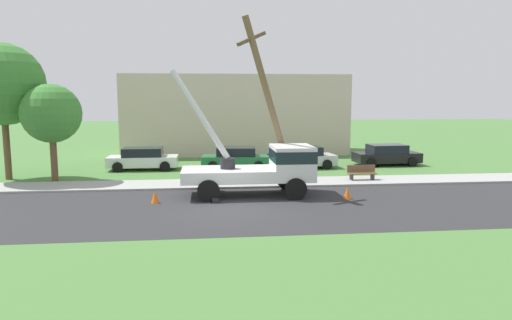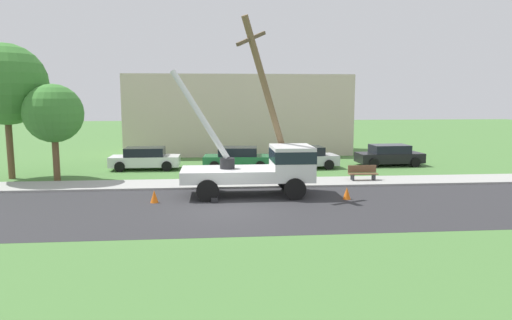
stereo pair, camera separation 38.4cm
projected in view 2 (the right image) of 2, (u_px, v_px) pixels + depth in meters
ground_plane at (223, 166)px, 31.28m from camera, size 120.00×120.00×0.00m
road_asphalt at (229, 208)px, 19.45m from camera, size 80.00×8.20×0.01m
sidewalk_strip at (226, 183)px, 24.73m from camera, size 80.00×2.52×0.10m
utility_truck at (265, 166)px, 21.90m from camera, size 6.76×3.20×5.98m
leaning_utility_pole at (270, 104)px, 22.52m from camera, size 3.34×2.57×8.46m
traffic_cone_ahead at (347, 193)px, 21.09m from camera, size 0.36×0.36×0.56m
traffic_cone_behind at (154, 196)px, 20.39m from camera, size 0.36×0.36×0.56m
parked_sedan_white at (145, 158)px, 29.70m from camera, size 4.41×2.03×1.42m
parked_sedan_green at (238, 158)px, 29.91m from camera, size 4.54×2.27×1.42m
parked_sedan_silver at (303, 157)px, 30.20m from camera, size 4.54×2.26×1.42m
parked_sedan_black at (389, 155)px, 31.37m from camera, size 4.47×2.13×1.42m
park_bench at (363, 173)px, 25.42m from camera, size 1.60×0.45×0.90m
roadside_tree_near at (53, 114)px, 25.22m from camera, size 3.21×3.21×5.37m
roadside_tree_far at (5, 85)px, 25.72m from camera, size 4.58×4.58×7.65m
lowrise_building_backdrop at (238, 114)px, 38.43m from camera, size 18.00×6.00×6.40m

